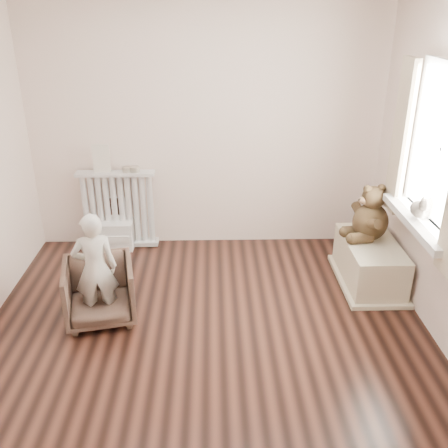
{
  "coord_description": "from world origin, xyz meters",
  "views": [
    {
      "loc": [
        0.06,
        -3.21,
        2.44
      ],
      "look_at": [
        0.15,
        0.45,
        0.8
      ],
      "focal_mm": 40.0,
      "sensor_mm": 36.0,
      "label": 1
    }
  ],
  "objects_px": {
    "toy_bench": "(369,263)",
    "plush_cat": "(421,206)",
    "child": "(95,269)",
    "teddy_bear": "(371,213)",
    "armchair": "(100,291)",
    "toy_vanity": "(116,224)",
    "radiator": "(119,213)"
  },
  "relations": [
    {
      "from": "toy_bench",
      "to": "plush_cat",
      "type": "distance_m",
      "value": 0.98
    },
    {
      "from": "child",
      "to": "teddy_bear",
      "type": "distance_m",
      "value": 2.49
    },
    {
      "from": "armchair",
      "to": "child",
      "type": "bearing_deg",
      "value": -101.93
    },
    {
      "from": "toy_vanity",
      "to": "toy_bench",
      "type": "xyz_separation_m",
      "value": [
        2.49,
        -0.8,
        -0.08
      ]
    },
    {
      "from": "armchair",
      "to": "plush_cat",
      "type": "bearing_deg",
      "value": -12.54
    },
    {
      "from": "radiator",
      "to": "teddy_bear",
      "type": "bearing_deg",
      "value": -16.65
    },
    {
      "from": "toy_vanity",
      "to": "radiator",
      "type": "bearing_deg",
      "value": 41.18
    },
    {
      "from": "toy_vanity",
      "to": "plush_cat",
      "type": "distance_m",
      "value": 3.04
    },
    {
      "from": "radiator",
      "to": "child",
      "type": "relative_size",
      "value": 0.89
    },
    {
      "from": "toy_vanity",
      "to": "teddy_bear",
      "type": "height_order",
      "value": "teddy_bear"
    },
    {
      "from": "child",
      "to": "plush_cat",
      "type": "xyz_separation_m",
      "value": [
        2.54,
        0.02,
        0.5
      ]
    },
    {
      "from": "armchair",
      "to": "child",
      "type": "relative_size",
      "value": 0.6
    },
    {
      "from": "teddy_bear",
      "to": "radiator",
      "type": "bearing_deg",
      "value": 153.74
    },
    {
      "from": "plush_cat",
      "to": "toy_bench",
      "type": "bearing_deg",
      "value": 123.45
    },
    {
      "from": "teddy_bear",
      "to": "plush_cat",
      "type": "distance_m",
      "value": 0.74
    },
    {
      "from": "toy_vanity",
      "to": "teddy_bear",
      "type": "relative_size",
      "value": 1.07
    },
    {
      "from": "toy_bench",
      "to": "radiator",
      "type": "bearing_deg",
      "value": 161.39
    },
    {
      "from": "armchair",
      "to": "teddy_bear",
      "type": "bearing_deg",
      "value": 2.59
    },
    {
      "from": "teddy_bear",
      "to": "toy_vanity",
      "type": "bearing_deg",
      "value": 154.59
    },
    {
      "from": "plush_cat",
      "to": "armchair",
      "type": "bearing_deg",
      "value": -161.42
    },
    {
      "from": "toy_bench",
      "to": "child",
      "type": "bearing_deg",
      "value": -166.55
    },
    {
      "from": "toy_vanity",
      "to": "teddy_bear",
      "type": "distance_m",
      "value": 2.61
    },
    {
      "from": "toy_bench",
      "to": "armchair",
      "type": "bearing_deg",
      "value": -167.68
    },
    {
      "from": "radiator",
      "to": "plush_cat",
      "type": "distance_m",
      "value": 3.0
    },
    {
      "from": "child",
      "to": "armchair",
      "type": "bearing_deg",
      "value": -101.93
    },
    {
      "from": "toy_vanity",
      "to": "toy_bench",
      "type": "bearing_deg",
      "value": -17.74
    },
    {
      "from": "teddy_bear",
      "to": "plush_cat",
      "type": "relative_size",
      "value": 2.22
    },
    {
      "from": "plush_cat",
      "to": "toy_vanity",
      "type": "bearing_deg",
      "value": 172.06
    },
    {
      "from": "toy_bench",
      "to": "teddy_bear",
      "type": "relative_size",
      "value": 1.7
    },
    {
      "from": "child",
      "to": "toy_bench",
      "type": "height_order",
      "value": "child"
    },
    {
      "from": "toy_vanity",
      "to": "armchair",
      "type": "xyz_separation_m",
      "value": [
        0.09,
        -1.32,
        -0.02
      ]
    },
    {
      "from": "toy_vanity",
      "to": "plush_cat",
      "type": "bearing_deg",
      "value": -27.12
    }
  ]
}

